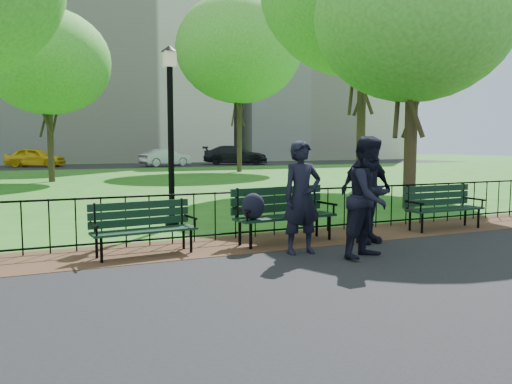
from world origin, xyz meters
name	(u,v)px	position (x,y,z in m)	size (l,w,h in m)	color
ground	(341,256)	(0.00, 0.00, 0.00)	(120.00, 120.00, 0.00)	#25631A
dirt_strip	(296,239)	(0.00, 1.50, 0.01)	(60.00, 1.60, 0.01)	#362616
far_street	(96,166)	(0.00, 35.00, 0.01)	(70.00, 9.00, 0.01)	black
iron_fence	(284,210)	(0.00, 2.00, 0.50)	(24.06, 0.06, 1.00)	black
apartment_mid	(97,14)	(2.00, 48.00, 15.00)	(24.00, 15.00, 30.00)	beige
apartment_east	(303,60)	(26.00, 48.00, 12.00)	(20.00, 15.00, 24.00)	beige
park_bench_main	(272,208)	(-0.61, 1.27, 0.66)	(1.96, 0.80, 1.09)	black
park_bench_left_a	(143,222)	(-2.84, 1.35, 0.53)	(1.68, 0.67, 0.93)	black
park_bench_right_a	(441,202)	(3.30, 1.28, 0.57)	(1.75, 0.55, 0.99)	black
lamppost	(171,130)	(-1.76, 3.72, 2.06)	(0.34, 0.34, 3.78)	black
tree_near_e	(414,17)	(5.01, 4.23, 5.14)	(5.32, 5.32, 7.41)	#2D2116
tree_far_c	(47,62)	(-3.69, 18.80, 5.55)	(5.74, 5.74, 8.00)	#2D2116
tree_far_e	(239,49)	(7.61, 23.19, 7.72)	(7.97, 7.97, 11.11)	#2D2116
person_left	(302,198)	(-0.49, 0.40, 0.92)	(0.66, 0.43, 1.81)	black
person_mid	(370,197)	(0.33, -0.27, 0.95)	(0.91, 0.48, 1.88)	black
person_right	(366,190)	(0.98, 0.70, 0.95)	(1.10, 0.45, 1.88)	black
taxi	(35,157)	(-4.37, 35.42, 0.75)	(1.75, 4.34, 1.48)	yellow
sedan_silver	(166,158)	(5.11, 32.69, 0.68)	(1.42, 4.08, 1.35)	#AEB1B6
sedan_dark	(235,155)	(11.46, 33.68, 0.82)	(2.27, 5.58, 1.62)	black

